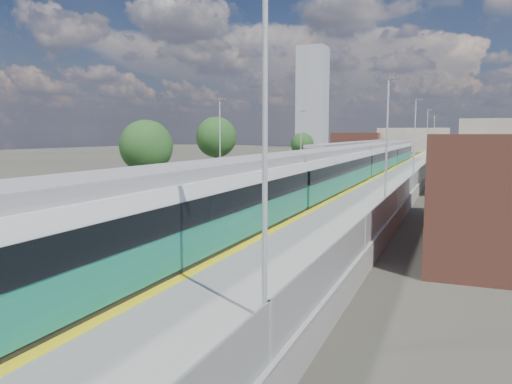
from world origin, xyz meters
The scene contains 11 objects.
ground centered at (0.00, 50.00, 0.00)m, with size 320.00×320.00×0.00m, color #47443A.
ballast_bed centered at (-2.25, 52.50, 0.03)m, with size 10.50×155.00×0.06m, color #565451.
tracks centered at (-1.65, 54.18, 0.11)m, with size 8.96×160.00×0.17m.
platform_right centered at (5.28, 52.49, 0.54)m, with size 4.70×155.00×8.52m.
platform_left centered at (-9.05, 52.49, 0.52)m, with size 4.30×155.00×8.52m.
buildings centered at (-18.12, 138.60, 10.70)m, with size 72.00×185.50×40.00m.
green_train centered at (1.50, 39.17, 2.40)m, with size 3.09×85.99×3.40m.
red_train centered at (-5.50, 80.07, 2.23)m, with size 2.98×60.42×3.76m.
tree_a centered at (-15.58, 29.89, 4.09)m, with size 4.79×4.79×6.50m.
tree_b centered at (-20.40, 53.63, 4.76)m, with size 5.57×5.57×7.55m.
tree_c centered at (-14.93, 76.39, 3.44)m, with size 4.04×4.04×5.48m.
Camera 1 is at (10.51, -8.18, 5.20)m, focal length 35.00 mm.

